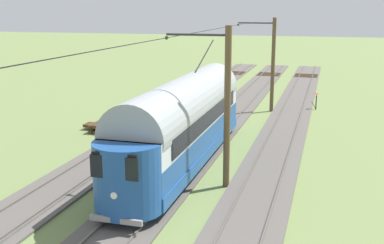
# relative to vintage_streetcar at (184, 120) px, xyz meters

# --- Properties ---
(ground_plane) EXTENTS (220.00, 220.00, 0.00)m
(ground_plane) POSITION_rel_vintage_streetcar_xyz_m (0.00, -2.94, -2.25)
(ground_plane) COLOR olive
(track_streetcar_siding) EXTENTS (2.80, 80.00, 0.18)m
(track_streetcar_siding) POSITION_rel_vintage_streetcar_xyz_m (-4.18, -3.26, -2.20)
(track_streetcar_siding) COLOR #56514C
(track_streetcar_siding) RESTS_ON ground
(track_adjacent_siding) EXTENTS (2.80, 80.00, 0.18)m
(track_adjacent_siding) POSITION_rel_vintage_streetcar_xyz_m (0.00, -3.26, -2.20)
(track_adjacent_siding) COLOR #56514C
(track_adjacent_siding) RESTS_ON ground
(track_third_siding) EXTENTS (2.80, 80.00, 0.18)m
(track_third_siding) POSITION_rel_vintage_streetcar_xyz_m (4.18, -3.26, -2.20)
(track_third_siding) COLOR #56514C
(track_third_siding) RESTS_ON ground
(vintage_streetcar) EXTENTS (2.65, 16.12, 5.57)m
(vintage_streetcar) POSITION_rel_vintage_streetcar_xyz_m (0.00, 0.00, 0.00)
(vintage_streetcar) COLOR #1E4C93
(vintage_streetcar) RESTS_ON ground
(catenary_pole_foreground) EXTENTS (2.88, 0.28, 6.90)m
(catenary_pole_foreground) POSITION_rel_vintage_streetcar_xyz_m (-2.58, -13.83, 1.36)
(catenary_pole_foreground) COLOR brown
(catenary_pole_foreground) RESTS_ON ground
(catenary_pole_mid_near) EXTENTS (2.88, 0.28, 6.90)m
(catenary_pole_mid_near) POSITION_rel_vintage_streetcar_xyz_m (-2.58, 2.42, 1.36)
(catenary_pole_mid_near) COLOR brown
(catenary_pole_mid_near) RESTS_ON ground
(overhead_wire_run) EXTENTS (2.67, 36.50, 0.18)m
(overhead_wire_run) POSITION_rel_vintage_streetcar_xyz_m (-0.06, 1.70, 4.10)
(overhead_wire_run) COLOR black
(overhead_wire_run) RESTS_ON ground
(switch_stand) EXTENTS (0.50, 0.30, 1.24)m
(switch_stand) POSITION_rel_vintage_streetcar_xyz_m (-5.84, -15.35, -1.55)
(switch_stand) COLOR black
(switch_stand) RESTS_ON ground
(spare_tie_stack) EXTENTS (2.40, 2.40, 0.54)m
(spare_tie_stack) POSITION_rel_vintage_streetcar_xyz_m (6.96, -5.18, -1.98)
(spare_tie_stack) COLOR #47331E
(spare_tie_stack) RESTS_ON ground
(track_end_bumper) EXTENTS (1.80, 0.60, 0.80)m
(track_end_bumper) POSITION_rel_vintage_streetcar_xyz_m (4.18, -14.63, -1.85)
(track_end_bumper) COLOR #B2A519
(track_end_bumper) RESTS_ON ground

